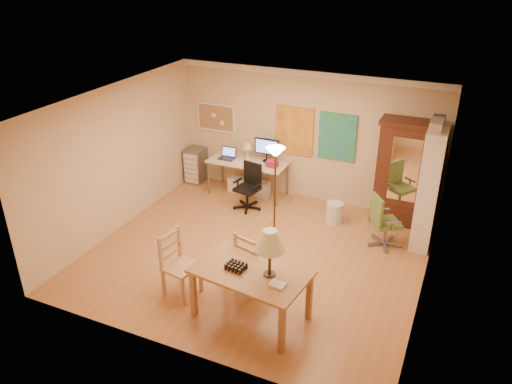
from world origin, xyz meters
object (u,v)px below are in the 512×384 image
at_px(armoire, 404,180).
at_px(bookshelf, 429,188).
at_px(computer_desk, 250,174).
at_px(office_chair_black, 248,197).
at_px(dining_table, 258,263).
at_px(office_chair_green, 383,232).

height_order(armoire, bookshelf, bookshelf).
distance_m(computer_desk, office_chair_black, 0.70).
bearing_deg(office_chair_black, dining_table, -62.88).
xyz_separation_m(office_chair_black, armoire, (2.92, 0.70, 0.63)).
bearing_deg(armoire, bookshelf, -52.17).
distance_m(office_chair_green, armoire, 1.21).
bearing_deg(dining_table, computer_desk, 116.24).
xyz_separation_m(dining_table, office_chair_green, (1.24, 2.70, -0.68)).
relative_size(office_chair_green, bookshelf, 0.45).
xyz_separation_m(dining_table, office_chair_black, (-1.55, 3.03, -0.69)).
relative_size(dining_table, armoire, 0.83).
bearing_deg(computer_desk, armoire, 1.46).
xyz_separation_m(computer_desk, office_chair_black, (0.25, -0.62, -0.21)).
bearing_deg(armoire, dining_table, -110.08).
xyz_separation_m(office_chair_green, bookshelf, (0.62, 0.39, 0.82)).
bearing_deg(computer_desk, office_chair_black, -68.31).
bearing_deg(office_chair_black, office_chair_green, -6.72).
distance_m(office_chair_black, armoire, 3.07).
relative_size(office_chair_green, armoire, 0.48).
bearing_deg(office_chair_black, armoire, 13.46).
bearing_deg(office_chair_green, bookshelf, 32.30).
xyz_separation_m(office_chair_black, bookshelf, (3.41, 0.06, 0.83)).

